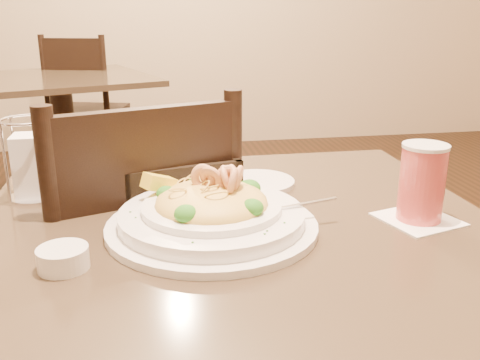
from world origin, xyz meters
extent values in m
cube|color=#4B3D2A|center=(0.00, 0.00, 0.71)|extent=(0.90, 0.90, 0.03)
cylinder|color=black|center=(-0.60, 2.19, 0.01)|extent=(0.52, 0.52, 0.03)
cylinder|color=black|center=(-0.60, 2.19, 0.36)|extent=(0.12, 0.12, 0.67)
cube|color=#4B3D2A|center=(-0.60, 2.19, 0.71)|extent=(1.15, 1.15, 0.03)
cube|color=black|center=(-0.21, 0.33, 0.45)|extent=(0.53, 0.53, 0.04)
cylinder|color=black|center=(-0.10, 0.56, 0.21)|extent=(0.04, 0.04, 0.43)
cylinder|color=black|center=(-0.44, 0.44, 0.21)|extent=(0.04, 0.04, 0.43)
cylinder|color=black|center=(0.02, 0.22, 0.70)|extent=(0.04, 0.04, 0.46)
cylinder|color=black|center=(-0.32, 0.10, 0.70)|extent=(0.04, 0.04, 0.46)
cube|color=black|center=(-0.15, 0.16, 0.80)|extent=(0.35, 0.15, 0.22)
cube|color=black|center=(-0.51, 2.66, 0.45)|extent=(0.51, 0.51, 0.04)
cylinder|color=black|center=(-0.29, 2.79, 0.21)|extent=(0.04, 0.04, 0.43)
cylinder|color=black|center=(-0.64, 2.88, 0.21)|extent=(0.04, 0.04, 0.43)
cylinder|color=black|center=(-0.38, 2.44, 0.21)|extent=(0.04, 0.04, 0.43)
cylinder|color=black|center=(-0.73, 2.54, 0.21)|extent=(0.04, 0.04, 0.43)
cylinder|color=black|center=(-0.38, 2.44, 0.70)|extent=(0.04, 0.04, 0.46)
cylinder|color=black|center=(-0.73, 2.54, 0.70)|extent=(0.04, 0.04, 0.46)
cube|color=black|center=(-0.55, 2.49, 0.80)|extent=(0.36, 0.12, 0.22)
cylinder|color=white|center=(-0.05, 0.00, 0.74)|extent=(0.35, 0.35, 0.01)
cylinder|color=white|center=(-0.05, 0.00, 0.75)|extent=(0.31, 0.31, 0.02)
cylinder|color=white|center=(-0.05, 0.00, 0.77)|extent=(0.23, 0.23, 0.01)
ellipsoid|color=#DCBA50|center=(-0.05, 0.00, 0.78)|extent=(0.19, 0.19, 0.07)
cube|color=yellow|center=(-0.13, 0.08, 0.79)|extent=(0.07, 0.06, 0.04)
cube|color=silver|center=(0.10, -0.01, 0.77)|extent=(0.13, 0.02, 0.01)
cube|color=silver|center=(0.03, -0.01, 0.77)|extent=(0.04, 0.02, 0.00)
torus|color=#DCBA50|center=(-0.11, 0.02, 0.79)|extent=(0.05, 0.04, 0.03)
torus|color=#DCBA50|center=(-0.11, -0.01, 0.81)|extent=(0.04, 0.04, 0.01)
torus|color=#DCBA50|center=(-0.08, 0.03, 0.79)|extent=(0.04, 0.04, 0.02)
torus|color=#DCBA50|center=(-0.06, 0.00, 0.79)|extent=(0.06, 0.05, 0.03)
torus|color=#DCBA50|center=(-0.05, -0.04, 0.80)|extent=(0.04, 0.04, 0.03)
torus|color=#DCBA50|center=(-0.09, 0.04, 0.80)|extent=(0.05, 0.04, 0.02)
torus|color=#DCBA50|center=(-0.11, -0.02, 0.78)|extent=(0.04, 0.05, 0.02)
torus|color=#DCBA50|center=(-0.07, -0.01, 0.81)|extent=(0.04, 0.05, 0.04)
torus|color=#DCBA50|center=(-0.06, -0.01, 0.81)|extent=(0.04, 0.04, 0.02)
torus|color=#DCBA50|center=(-0.04, 0.00, 0.80)|extent=(0.05, 0.05, 0.02)
torus|color=#DCBA50|center=(-0.05, -0.02, 0.79)|extent=(0.05, 0.06, 0.03)
torus|color=#DCBA50|center=(-0.08, 0.06, 0.80)|extent=(0.03, 0.04, 0.03)
torus|color=#DCBA50|center=(0.00, 0.02, 0.79)|extent=(0.05, 0.04, 0.03)
torus|color=#DCBA50|center=(-0.06, 0.01, 0.80)|extent=(0.05, 0.05, 0.02)
torus|color=#DCBA50|center=(-0.10, -0.01, 0.79)|extent=(0.05, 0.05, 0.01)
torus|color=#DCBA50|center=(-0.05, 0.00, 0.80)|extent=(0.04, 0.03, 0.03)
torus|color=#EAA373|center=(-0.03, 0.00, 0.82)|extent=(0.04, 0.05, 0.05)
torus|color=#EAA373|center=(-0.01, -0.01, 0.82)|extent=(0.04, 0.05, 0.05)
torus|color=#EAA373|center=(-0.05, 0.00, 0.82)|extent=(0.05, 0.05, 0.05)
torus|color=#EAA373|center=(-0.02, 0.00, 0.82)|extent=(0.03, 0.05, 0.04)
torus|color=#EAA373|center=(-0.06, 0.01, 0.82)|extent=(0.05, 0.03, 0.04)
torus|color=#EAA373|center=(-0.02, -0.02, 0.82)|extent=(0.03, 0.05, 0.04)
torus|color=#EAA373|center=(-0.02, 0.00, 0.82)|extent=(0.04, 0.02, 0.04)
ellipsoid|color=#1F5F15|center=(0.02, 0.04, 0.79)|extent=(0.04, 0.04, 0.03)
ellipsoid|color=#1F5F15|center=(-0.06, 0.08, 0.79)|extent=(0.04, 0.04, 0.03)
ellipsoid|color=#1F5F15|center=(-0.12, 0.04, 0.79)|extent=(0.03, 0.03, 0.03)
ellipsoid|color=#1F5F15|center=(-0.10, -0.06, 0.79)|extent=(0.04, 0.04, 0.03)
ellipsoid|color=#1F5F15|center=(0.01, -0.05, 0.79)|extent=(0.04, 0.04, 0.03)
cube|color=#266619|center=(-0.07, 0.13, 0.76)|extent=(0.00, 0.00, 0.00)
cube|color=#266619|center=(-0.08, 0.13, 0.76)|extent=(0.00, 0.00, 0.00)
cube|color=#266619|center=(-0.18, 0.02, 0.76)|extent=(0.00, 0.00, 0.00)
cube|color=#266619|center=(-0.07, 0.13, 0.76)|extent=(0.00, 0.00, 0.00)
cube|color=#266619|center=(0.05, 0.08, 0.76)|extent=(0.00, 0.00, 0.00)
cube|color=#266619|center=(-0.02, 0.14, 0.76)|extent=(0.00, 0.00, 0.00)
cube|color=#266619|center=(-0.17, -0.01, 0.76)|extent=(0.00, 0.00, 0.00)
cube|color=#266619|center=(0.01, -0.11, 0.76)|extent=(0.00, 0.00, 0.00)
cube|color=#266619|center=(-0.16, 0.07, 0.76)|extent=(0.00, 0.00, 0.00)
cube|color=#266619|center=(-0.15, 0.09, 0.76)|extent=(0.00, 0.00, 0.00)
cube|color=#266619|center=(0.05, -0.07, 0.76)|extent=(0.00, 0.00, 0.00)
cube|color=#266619|center=(-0.15, 0.08, 0.76)|extent=(0.00, 0.00, 0.00)
cube|color=#266619|center=(0.02, -0.10, 0.76)|extent=(0.00, 0.00, 0.00)
cube|color=#266619|center=(0.03, 0.10, 0.76)|extent=(0.00, 0.00, 0.00)
cube|color=#266619|center=(-0.09, -0.12, 0.76)|extent=(0.00, 0.00, 0.00)
cube|color=white|center=(0.31, -0.02, 0.73)|extent=(0.15, 0.15, 0.00)
cylinder|color=#D54D4B|center=(0.31, -0.02, 0.80)|extent=(0.08, 0.08, 0.13)
cylinder|color=white|center=(0.31, -0.02, 0.86)|extent=(0.08, 0.08, 0.01)
cube|color=black|center=(-0.10, 0.25, 0.74)|extent=(0.28, 0.24, 0.02)
cube|color=black|center=(0.01, 0.27, 0.77)|extent=(0.06, 0.19, 0.05)
cube|color=black|center=(-0.21, 0.22, 0.77)|extent=(0.06, 0.19, 0.05)
cube|color=black|center=(-0.12, 0.34, 0.77)|extent=(0.24, 0.07, 0.05)
cube|color=black|center=(-0.08, 0.16, 0.77)|extent=(0.24, 0.07, 0.05)
cylinder|color=silver|center=(-0.37, 0.22, 0.73)|extent=(0.10, 0.10, 0.01)
torus|color=silver|center=(-0.37, 0.22, 0.88)|extent=(0.10, 0.10, 0.01)
cube|color=white|center=(-0.37, 0.22, 0.79)|extent=(0.08, 0.08, 0.12)
cylinder|color=silver|center=(-0.41, 0.18, 0.81)|extent=(0.01, 0.01, 0.15)
cylinder|color=silver|center=(-0.33, 0.18, 0.81)|extent=(0.01, 0.01, 0.15)
cylinder|color=silver|center=(-0.41, 0.26, 0.81)|extent=(0.01, 0.01, 0.15)
cylinder|color=silver|center=(-0.33, 0.26, 0.81)|extent=(0.01, 0.01, 0.15)
cylinder|color=white|center=(0.07, 0.23, 0.73)|extent=(0.20, 0.20, 0.01)
cylinder|color=white|center=(-0.28, -0.10, 0.74)|extent=(0.09, 0.09, 0.03)
camera|label=1|loc=(-0.15, -0.82, 1.09)|focal=40.00mm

